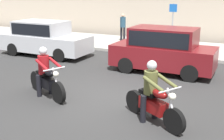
{
  "coord_description": "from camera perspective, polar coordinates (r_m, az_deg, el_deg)",
  "views": [
    {
      "loc": [
        3.94,
        -7.62,
        3.26
      ],
      "look_at": [
        0.34,
        -0.37,
        0.95
      ],
      "focal_mm": 45.86,
      "sensor_mm": 36.0,
      "label": 1
    }
  ],
  "objects": [
    {
      "name": "parked_hatchback_maroon",
      "position": [
        11.58,
        10.14,
        4.08
      ],
      "size": [
        4.05,
        1.76,
        1.8
      ],
      "color": "maroon",
      "rests_on": "ground_plane"
    },
    {
      "name": "parked_sedan_silver",
      "position": [
        14.83,
        -13.38,
        6.25
      ],
      "size": [
        4.61,
        1.82,
        1.72
      ],
      "color": "#B2B5BA",
      "rests_on": "ground_plane"
    },
    {
      "name": "street_sign_post",
      "position": [
        17.01,
        12.0,
        9.81
      ],
      "size": [
        0.44,
        0.08,
        2.32
      ],
      "color": "gray",
      "rests_on": "sidewalk_slab"
    },
    {
      "name": "sidewalk_slab",
      "position": [
        16.42,
        12.02,
        4.35
      ],
      "size": [
        40.0,
        4.4,
        0.14
      ],
      "primitive_type": "cube",
      "color": "#99968E",
      "rests_on": "ground_plane"
    },
    {
      "name": "motorcycle_with_rider_olive",
      "position": [
        7.2,
        8.18,
        -5.51
      ],
      "size": [
        1.88,
        1.15,
        1.59
      ],
      "color": "black",
      "rests_on": "ground_plane"
    },
    {
      "name": "pedestrian_bystander",
      "position": [
        17.66,
        2.18,
        8.91
      ],
      "size": [
        0.34,
        0.34,
        1.67
      ],
      "color": "black",
      "rests_on": "sidewalk_slab"
    },
    {
      "name": "ground_plane",
      "position": [
        9.17,
        -0.92,
        -4.92
      ],
      "size": [
        80.0,
        80.0,
        0.0
      ],
      "primitive_type": "plane",
      "color": "#2C2C2C"
    },
    {
      "name": "motorcycle_with_rider_crimson",
      "position": [
        9.08,
        -13.01,
        -1.28
      ],
      "size": [
        1.97,
        1.03,
        1.57
      ],
      "color": "black",
      "rests_on": "ground_plane"
    }
  ]
}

